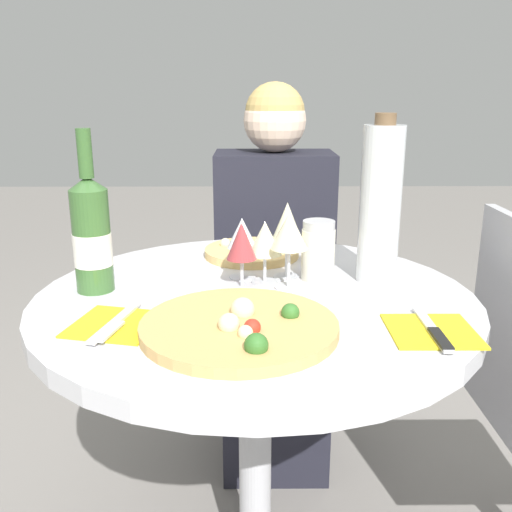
# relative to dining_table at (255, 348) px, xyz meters

# --- Properties ---
(dining_table) EXTENTS (0.91, 0.91, 0.77)m
(dining_table) POSITION_rel_dining_table_xyz_m (0.00, 0.00, 0.00)
(dining_table) COLOR #B2B2B7
(dining_table) RESTS_ON ground_plane
(chair_behind_diner) EXTENTS (0.42, 0.42, 0.92)m
(chair_behind_diner) POSITION_rel_dining_table_xyz_m (0.07, 0.79, -0.20)
(chair_behind_diner) COLOR #ADADB2
(chair_behind_diner) RESTS_ON ground_plane
(seated_diner) EXTENTS (0.38, 0.48, 1.20)m
(seated_diner) POSITION_rel_dining_table_xyz_m (0.07, 0.63, -0.11)
(seated_diner) COLOR black
(seated_diner) RESTS_ON ground_plane
(pizza_large) EXTENTS (0.35, 0.35, 0.05)m
(pizza_large) POSITION_rel_dining_table_xyz_m (-0.03, -0.19, 0.13)
(pizza_large) COLOR tan
(pizza_large) RESTS_ON dining_table
(pizza_small_far) EXTENTS (0.24, 0.24, 0.05)m
(pizza_small_far) POSITION_rel_dining_table_xyz_m (-0.01, 0.28, 0.14)
(pizza_small_far) COLOR #DBB26B
(pizza_small_far) RESTS_ON dining_table
(wine_bottle) EXTENTS (0.08, 0.08, 0.34)m
(wine_bottle) POSITION_rel_dining_table_xyz_m (-0.34, 0.03, 0.24)
(wine_bottle) COLOR #38602D
(wine_bottle) RESTS_ON dining_table
(tall_carafe) EXTENTS (0.09, 0.09, 0.36)m
(tall_carafe) POSITION_rel_dining_table_xyz_m (0.27, 0.09, 0.30)
(tall_carafe) COLOR silver
(tall_carafe) RESTS_ON dining_table
(sugar_shaker) EXTENTS (0.07, 0.07, 0.13)m
(sugar_shaker) POSITION_rel_dining_table_xyz_m (0.14, 0.10, 0.19)
(sugar_shaker) COLOR silver
(sugar_shaker) RESTS_ON dining_table
(wine_glass_back_right) EXTENTS (0.07, 0.07, 0.17)m
(wine_glass_back_right) POSITION_rel_dining_table_xyz_m (0.07, 0.11, 0.25)
(wine_glass_back_right) COLOR silver
(wine_glass_back_right) RESTS_ON dining_table
(wine_glass_front_left) EXTENTS (0.06, 0.06, 0.14)m
(wine_glass_front_left) POSITION_rel_dining_table_xyz_m (-0.03, 0.04, 0.22)
(wine_glass_front_left) COLOR silver
(wine_glass_front_left) RESTS_ON dining_table
(wine_glass_back_left) EXTENTS (0.07, 0.07, 0.14)m
(wine_glass_back_left) POSITION_rel_dining_table_xyz_m (-0.03, 0.11, 0.22)
(wine_glass_back_left) COLOR silver
(wine_glass_back_left) RESTS_ON dining_table
(wine_glass_front_right) EXTENTS (0.08, 0.08, 0.17)m
(wine_glass_front_right) POSITION_rel_dining_table_xyz_m (0.07, 0.04, 0.25)
(wine_glass_front_right) COLOR silver
(wine_glass_front_right) RESTS_ON dining_table
(wine_glass_center) EXTENTS (0.07, 0.07, 0.14)m
(wine_glass_center) POSITION_rel_dining_table_xyz_m (0.02, 0.07, 0.22)
(wine_glass_center) COLOR silver
(wine_glass_center) RESTS_ON dining_table
(place_setting_left) EXTENTS (0.18, 0.19, 0.01)m
(place_setting_left) POSITION_rel_dining_table_xyz_m (-0.25, -0.16, 0.13)
(place_setting_left) COLOR yellow
(place_setting_left) RESTS_ON dining_table
(place_setting_right) EXTENTS (0.15, 0.19, 0.01)m
(place_setting_right) POSITION_rel_dining_table_xyz_m (0.31, -0.20, 0.13)
(place_setting_right) COLOR yellow
(place_setting_right) RESTS_ON dining_table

